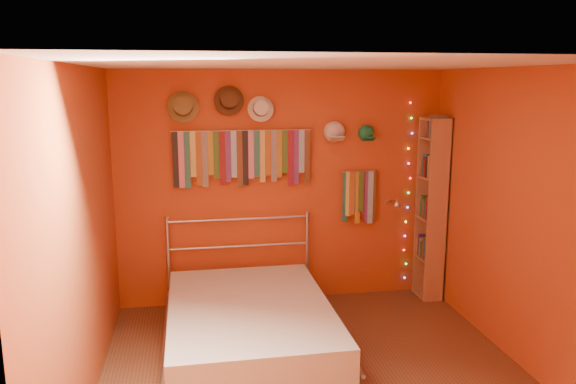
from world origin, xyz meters
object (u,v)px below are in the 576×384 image
tie_rack (242,155)px  bed (250,325)px  reading_lamp (396,204)px  bookshelf (435,208)px

tie_rack → bed: tie_rack is taller
reading_lamp → bookshelf: bookshelf is taller
tie_rack → reading_lamp: (1.62, -0.19, -0.54)m
bookshelf → bed: bearing=-156.5°
bookshelf → bed: bookshelf is taller
bookshelf → bed: (-2.14, -0.93, -0.79)m
tie_rack → reading_lamp: 1.72m
tie_rack → bed: size_ratio=0.70×
reading_lamp → bookshelf: size_ratio=0.17×
bed → bookshelf: bearing=22.9°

